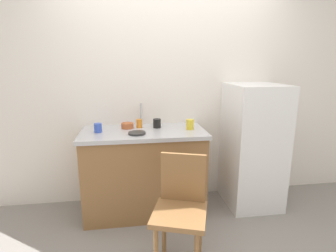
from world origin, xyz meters
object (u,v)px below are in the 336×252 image
Objects in this scene: chair at (181,207)px; refrigerator at (253,146)px; cup_yellow at (190,124)px; cup_black at (157,123)px; cup_blue at (98,128)px; terracotta_bowl at (127,126)px; hotplate at (137,133)px; cup_orange at (139,123)px.

refrigerator is at bearing 59.29° from chair.
chair is at bearing -107.25° from cup_yellow.
cup_yellow reaches higher than cup_black.
chair is 9.79× the size of cup_blue.
chair is 6.90× the size of terracotta_bowl.
hotplate is 1.87× the size of cup_orange.
cup_black is 0.19m from cup_orange.
refrigerator is 14.27× the size of cup_black.
hotplate is at bearing -18.43° from cup_blue.
refrigerator reaches higher than chair.
cup_orange is at bearing 18.18° from cup_blue.
cup_orange is (0.03, 0.26, 0.04)m from hotplate.
cup_orange is 0.87× the size of cup_yellow.
refrigerator is at bearing 5.77° from hotplate.
cup_orange reaches higher than chair.
refrigerator is 1.53× the size of chair.
chair is 8.51× the size of cup_yellow.
chair is 9.78× the size of cup_orange.
cup_yellow is (0.65, -0.14, 0.02)m from terracotta_bowl.
terracotta_bowl is 1.23× the size of cup_yellow.
hotplate is (0.09, -0.26, -0.02)m from terracotta_bowl.
cup_orange is at bearing 173.80° from refrigerator.
cup_orange is at bearing 124.51° from chair.
hotplate is at bearing -168.49° from cup_yellow.
refrigerator is at bearing -5.31° from terracotta_bowl.
terracotta_bowl is 0.76× the size of hotplate.
chair is 1.17m from cup_blue.
cup_black reaches higher than terracotta_bowl.
cup_blue is at bearing -161.82° from cup_orange.
cup_black is 0.35m from cup_yellow.
refrigerator is at bearing 1.30° from cup_yellow.
terracotta_bowl is 0.13m from cup_orange.
cup_yellow is at bearing -178.70° from refrigerator.
chair is 0.87m from hotplate.
chair is at bearing -74.45° from cup_orange.
refrigerator is 1.28m from cup_orange.
cup_blue is 0.61m from cup_black.
cup_blue is (-0.69, 0.83, 0.45)m from chair.
refrigerator reaches higher than cup_orange.
cup_blue is 1.00× the size of cup_orange.
cup_blue reaches higher than chair.
terracotta_bowl is at bearing 131.41° from chair.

